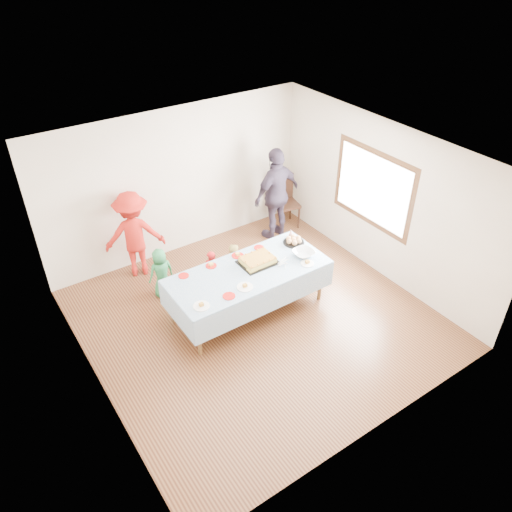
% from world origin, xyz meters
% --- Properties ---
extents(ground, '(5.00, 5.00, 0.00)m').
position_xyz_m(ground, '(0.00, 0.00, 0.00)').
color(ground, '#422012').
rests_on(ground, ground).
extents(room_walls, '(5.04, 5.04, 2.72)m').
position_xyz_m(room_walls, '(0.05, 0.00, 1.77)').
color(room_walls, beige).
rests_on(room_walls, ground).
extents(party_table, '(2.50, 1.10, 0.78)m').
position_xyz_m(party_table, '(0.02, 0.25, 0.72)').
color(party_table, '#54391C').
rests_on(party_table, ground).
extents(birthday_cake, '(0.57, 0.44, 0.10)m').
position_xyz_m(birthday_cake, '(0.25, 0.34, 0.83)').
color(birthday_cake, black).
rests_on(birthday_cake, party_table).
extents(rolls_tray, '(0.35, 0.35, 0.11)m').
position_xyz_m(rolls_tray, '(1.06, 0.48, 0.82)').
color(rolls_tray, black).
rests_on(rolls_tray, party_table).
extents(punch_bowl, '(0.34, 0.34, 0.08)m').
position_xyz_m(punch_bowl, '(0.97, 0.10, 0.82)').
color(punch_bowl, silver).
rests_on(punch_bowl, party_table).
extents(party_hat, '(0.09, 0.09, 0.15)m').
position_xyz_m(party_hat, '(1.14, 0.65, 0.85)').
color(party_hat, silver).
rests_on(party_hat, party_table).
extents(fork_pile, '(0.24, 0.18, 0.07)m').
position_xyz_m(fork_pile, '(0.55, 0.09, 0.81)').
color(fork_pile, white).
rests_on(fork_pile, party_table).
extents(plate_red_far_a, '(0.16, 0.16, 0.01)m').
position_xyz_m(plate_red_far_a, '(-0.87, 0.69, 0.79)').
color(plate_red_far_a, red).
rests_on(plate_red_far_a, party_table).
extents(plate_red_far_b, '(0.17, 0.17, 0.01)m').
position_xyz_m(plate_red_far_b, '(-0.39, 0.68, 0.79)').
color(plate_red_far_b, red).
rests_on(plate_red_far_b, party_table).
extents(plate_red_far_c, '(0.20, 0.20, 0.01)m').
position_xyz_m(plate_red_far_c, '(0.10, 0.68, 0.79)').
color(plate_red_far_c, red).
rests_on(plate_red_far_c, party_table).
extents(plate_red_far_d, '(0.16, 0.16, 0.01)m').
position_xyz_m(plate_red_far_d, '(0.51, 0.68, 0.79)').
color(plate_red_far_d, red).
rests_on(plate_red_far_d, party_table).
extents(plate_red_near, '(0.18, 0.18, 0.01)m').
position_xyz_m(plate_red_near, '(-0.55, -0.11, 0.79)').
color(plate_red_near, red).
rests_on(plate_red_near, party_table).
extents(plate_white_left, '(0.24, 0.24, 0.01)m').
position_xyz_m(plate_white_left, '(-0.98, -0.08, 0.79)').
color(plate_white_left, white).
rests_on(plate_white_left, party_table).
extents(plate_white_mid, '(0.24, 0.24, 0.01)m').
position_xyz_m(plate_white_mid, '(-0.25, -0.06, 0.79)').
color(plate_white_mid, white).
rests_on(plate_white_mid, party_table).
extents(plate_white_right, '(0.21, 0.21, 0.01)m').
position_xyz_m(plate_white_right, '(0.88, -0.11, 0.79)').
color(plate_white_right, white).
rests_on(plate_white_right, party_table).
extents(dining_chair, '(0.53, 0.53, 1.04)m').
position_xyz_m(dining_chair, '(2.12, 2.11, 0.58)').
color(dining_chair, black).
rests_on(dining_chair, ground).
extents(toddler_left, '(0.31, 0.23, 0.78)m').
position_xyz_m(toddler_left, '(-0.21, 1.03, 0.39)').
color(toddler_left, red).
rests_on(toddler_left, ground).
extents(toddler_mid, '(0.44, 0.29, 0.88)m').
position_xyz_m(toddler_mid, '(-0.94, 1.39, 0.44)').
color(toddler_mid, '#297D46').
rests_on(toddler_mid, ground).
extents(toddler_right, '(0.50, 0.45, 0.85)m').
position_xyz_m(toddler_right, '(0.13, 0.90, 0.42)').
color(toddler_right, '#D2BD62').
rests_on(toddler_right, ground).
extents(adult_left, '(1.15, 0.89, 1.57)m').
position_xyz_m(adult_left, '(-1.02, 2.20, 0.79)').
color(adult_left, red).
rests_on(adult_left, ground).
extents(adult_right, '(1.13, 0.60, 1.83)m').
position_xyz_m(adult_right, '(1.69, 1.82, 0.91)').
color(adult_right, '#342939').
rests_on(adult_right, ground).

